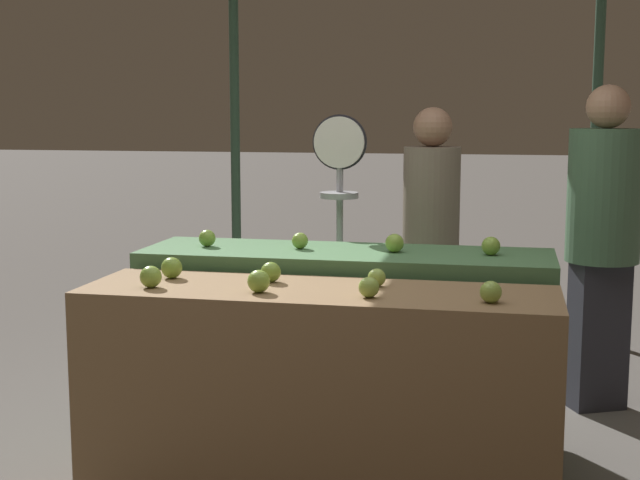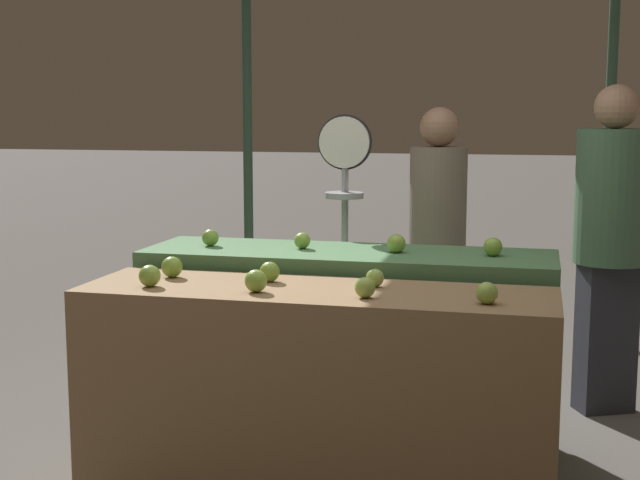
% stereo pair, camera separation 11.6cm
% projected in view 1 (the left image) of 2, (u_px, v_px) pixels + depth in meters
% --- Properties ---
extents(display_counter_front, '(1.87, 0.55, 0.90)m').
position_uv_depth(display_counter_front, '(318.00, 399.00, 3.54)').
color(display_counter_front, olive).
rests_on(display_counter_front, ground_plane).
extents(display_counter_back, '(1.87, 0.55, 0.96)m').
position_uv_depth(display_counter_back, '(345.00, 353.00, 4.12)').
color(display_counter_back, '#4C7A4C').
rests_on(display_counter_back, ground_plane).
extents(apple_front_0, '(0.09, 0.09, 0.09)m').
position_uv_depth(apple_front_0, '(151.00, 277.00, 3.50)').
color(apple_front_0, '#84AD3D').
rests_on(apple_front_0, display_counter_front).
extents(apple_front_1, '(0.09, 0.09, 0.09)m').
position_uv_depth(apple_front_1, '(259.00, 281.00, 3.41)').
color(apple_front_1, '#84AD3D').
rests_on(apple_front_1, display_counter_front).
extents(apple_front_2, '(0.08, 0.08, 0.08)m').
position_uv_depth(apple_front_2, '(369.00, 287.00, 3.32)').
color(apple_front_2, '#8EB247').
rests_on(apple_front_2, display_counter_front).
extents(apple_front_3, '(0.08, 0.08, 0.08)m').
position_uv_depth(apple_front_3, '(491.00, 292.00, 3.23)').
color(apple_front_3, '#8EB247').
rests_on(apple_front_3, display_counter_front).
extents(apple_front_4, '(0.09, 0.09, 0.09)m').
position_uv_depth(apple_front_4, '(172.00, 268.00, 3.70)').
color(apple_front_4, '#7AA338').
rests_on(apple_front_4, display_counter_front).
extents(apple_front_5, '(0.08, 0.08, 0.08)m').
position_uv_depth(apple_front_5, '(271.00, 272.00, 3.62)').
color(apple_front_5, '#7AA338').
rests_on(apple_front_5, display_counter_front).
extents(apple_front_6, '(0.07, 0.07, 0.07)m').
position_uv_depth(apple_front_6, '(377.00, 278.00, 3.53)').
color(apple_front_6, '#8EB247').
rests_on(apple_front_6, display_counter_front).
extents(apple_back_0, '(0.08, 0.08, 0.08)m').
position_uv_depth(apple_back_0, '(207.00, 238.00, 4.17)').
color(apple_back_0, '#7AA338').
rests_on(apple_back_0, display_counter_back).
extents(apple_back_1, '(0.08, 0.08, 0.08)m').
position_uv_depth(apple_back_1, '(300.00, 241.00, 4.10)').
color(apple_back_1, '#84AD3D').
rests_on(apple_back_1, display_counter_back).
extents(apple_back_2, '(0.08, 0.08, 0.08)m').
position_uv_depth(apple_back_2, '(395.00, 243.00, 4.00)').
color(apple_back_2, '#84AD3D').
rests_on(apple_back_2, display_counter_back).
extents(apple_back_3, '(0.08, 0.08, 0.08)m').
position_uv_depth(apple_back_3, '(491.00, 246.00, 3.92)').
color(apple_back_3, '#84AD3D').
rests_on(apple_back_3, display_counter_back).
extents(produce_scale, '(0.28, 0.20, 1.57)m').
position_uv_depth(produce_scale, '(339.00, 198.00, 4.59)').
color(produce_scale, '#99999E').
rests_on(produce_scale, ground_plane).
extents(person_vendor_at_scale, '(0.39, 0.39, 1.61)m').
position_uv_depth(person_vendor_at_scale, '(431.00, 231.00, 4.84)').
color(person_vendor_at_scale, '#2D2D38').
rests_on(person_vendor_at_scale, ground_plane).
extents(person_customer_left, '(0.51, 0.51, 1.72)m').
position_uv_depth(person_customer_left, '(603.00, 226.00, 4.67)').
color(person_customer_left, '#2D2D38').
rests_on(person_customer_left, ground_plane).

